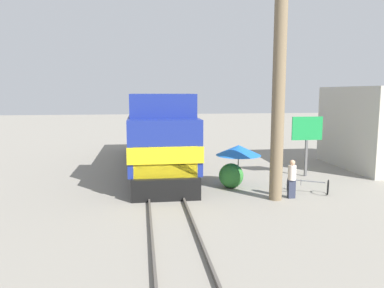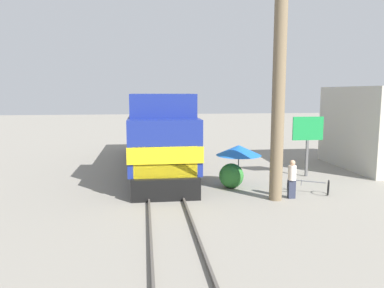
# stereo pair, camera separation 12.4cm
# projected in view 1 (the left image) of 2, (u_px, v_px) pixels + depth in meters

# --- Properties ---
(ground_plane) EXTENTS (120.00, 120.00, 0.00)m
(ground_plane) POSITION_uv_depth(u_px,v_px,m) (163.00, 188.00, 17.80)
(ground_plane) COLOR gray
(rail_near) EXTENTS (0.08, 38.61, 0.15)m
(rail_near) POSITION_uv_depth(u_px,v_px,m) (148.00, 187.00, 17.70)
(rail_near) COLOR #4C4742
(rail_near) RESTS_ON ground_plane
(rail_far) EXTENTS (0.08, 38.61, 0.15)m
(rail_far) POSITION_uv_depth(u_px,v_px,m) (178.00, 186.00, 17.89)
(rail_far) COLOR #4C4742
(rail_far) RESTS_ON ground_plane
(locomotive) EXTENTS (3.20, 14.95, 4.43)m
(locomotive) POSITION_uv_depth(u_px,v_px,m) (158.00, 138.00, 22.12)
(locomotive) COLOR black
(locomotive) RESTS_ON ground_plane
(utility_pole) EXTENTS (1.80, 0.53, 10.25)m
(utility_pole) POSITION_uv_depth(u_px,v_px,m) (279.00, 76.00, 15.16)
(utility_pole) COLOR #726047
(utility_pole) RESTS_ON ground_plane
(vendor_umbrella) EXTENTS (2.15, 2.15, 2.02)m
(vendor_umbrella) POSITION_uv_depth(u_px,v_px,m) (238.00, 150.00, 17.75)
(vendor_umbrella) COLOR #4C4C4C
(vendor_umbrella) RESTS_ON ground_plane
(billboard_sign) EXTENTS (1.69, 0.12, 3.22)m
(billboard_sign) POSITION_uv_depth(u_px,v_px,m) (307.00, 133.00, 19.96)
(billboard_sign) COLOR #595959
(billboard_sign) RESTS_ON ground_plane
(shrub_cluster) EXTENTS (1.17, 1.17, 1.17)m
(shrub_cluster) POSITION_uv_depth(u_px,v_px,m) (231.00, 176.00, 17.74)
(shrub_cluster) COLOR #2D722D
(shrub_cluster) RESTS_ON ground_plane
(person_bystander) EXTENTS (0.34, 0.34, 1.66)m
(person_bystander) POSITION_uv_depth(u_px,v_px,m) (292.00, 177.00, 15.96)
(person_bystander) COLOR #2D3347
(person_bystander) RESTS_ON ground_plane
(bicycle) EXTENTS (1.86, 1.51, 0.68)m
(bicycle) POSITION_uv_depth(u_px,v_px,m) (308.00, 185.00, 16.87)
(bicycle) COLOR black
(bicycle) RESTS_ON ground_plane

